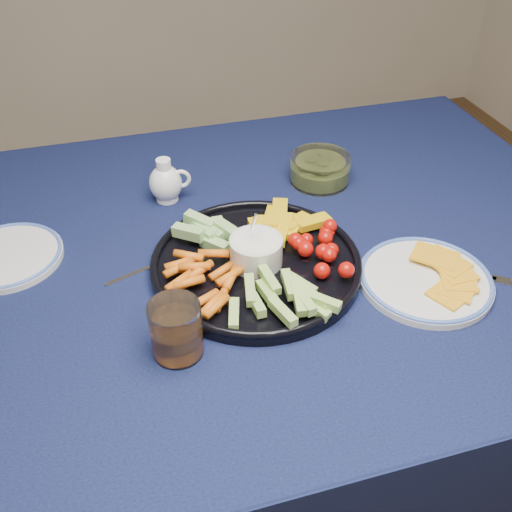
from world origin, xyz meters
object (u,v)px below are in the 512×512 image
object	(u,v)px
dining_table	(212,282)
cheese_plate	(426,278)
creamer_pitcher	(166,183)
juice_tumbler	(176,332)
pickle_bowl	(320,170)
crudite_platter	(255,260)
side_plate_extra	(7,256)

from	to	relation	value
dining_table	cheese_plate	distance (m)	0.43
creamer_pitcher	juice_tumbler	bearing A→B (deg)	-96.83
cheese_plate	dining_table	bearing A→B (deg)	149.89
pickle_bowl	dining_table	bearing A→B (deg)	-148.89
dining_table	creamer_pitcher	bearing A→B (deg)	104.28
dining_table	crudite_platter	world-z (taller)	crudite_platter
pickle_bowl	cheese_plate	size ratio (longest dim) A/B	0.56
crudite_platter	dining_table	bearing A→B (deg)	129.56
creamer_pitcher	dining_table	bearing A→B (deg)	-75.72
dining_table	juice_tumbler	bearing A→B (deg)	-112.91
dining_table	creamer_pitcher	distance (m)	0.24
crudite_platter	creamer_pitcher	world-z (taller)	crudite_platter
dining_table	cheese_plate	bearing A→B (deg)	-30.11
dining_table	creamer_pitcher	world-z (taller)	creamer_pitcher
cheese_plate	side_plate_extra	xyz separation A→B (m)	(-0.74, 0.28, -0.00)
juice_tumbler	dining_table	bearing A→B (deg)	67.09
cheese_plate	side_plate_extra	world-z (taller)	cheese_plate
crudite_platter	juice_tumbler	size ratio (longest dim) A/B	4.04
side_plate_extra	cheese_plate	bearing A→B (deg)	-20.81
juice_tumbler	cheese_plate	bearing A→B (deg)	4.85
pickle_bowl	side_plate_extra	xyz separation A→B (m)	(-0.68, -0.11, -0.02)
creamer_pitcher	cheese_plate	xyz separation A→B (m)	(0.41, -0.41, -0.03)
pickle_bowl	side_plate_extra	world-z (taller)	pickle_bowl
pickle_bowl	juice_tumbler	distance (m)	0.59
dining_table	pickle_bowl	size ratio (longest dim) A/B	12.22
crudite_platter	side_plate_extra	distance (m)	0.47
creamer_pitcher	juice_tumbler	size ratio (longest dim) A/B	1.02
creamer_pitcher	pickle_bowl	size ratio (longest dim) A/B	0.73
crudite_platter	juice_tumbler	world-z (taller)	crudite_platter
crudite_platter	cheese_plate	world-z (taller)	crudite_platter
crudite_platter	pickle_bowl	bearing A→B (deg)	48.90
dining_table	crudite_platter	xyz separation A→B (m)	(0.07, -0.08, 0.11)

